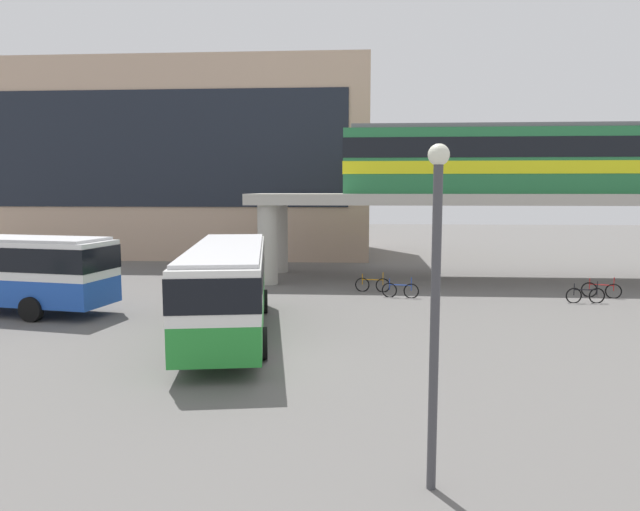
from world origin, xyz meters
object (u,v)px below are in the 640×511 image
object	(u,v)px
bicycle_orange	(373,285)
bicycle_blue	(400,290)
bicycle_red	(601,290)
bicycle_black	(585,295)
train	(536,159)
station_building	(186,163)
bus_main	(228,280)

from	to	relation	value
bicycle_orange	bicycle_blue	bearing A→B (deg)	-49.65
bicycle_red	bicycle_black	bearing A→B (deg)	-132.02
train	station_building	bearing A→B (deg)	151.41
bicycle_red	bicycle_black	size ratio (longest dim) A/B	0.95
train	bicycle_black	world-z (taller)	train
train	bicycle_orange	size ratio (longest dim) A/B	12.14
bicycle_red	bus_main	bearing A→B (deg)	-153.32
station_building	bicycle_black	size ratio (longest dim) A/B	16.61
station_building	bicycle_red	world-z (taller)	station_building
bus_main	bicycle_blue	world-z (taller)	bus_main
bus_main	bicycle_red	distance (m)	18.40
bus_main	bicycle_red	world-z (taller)	bus_main
station_building	bus_main	distance (m)	28.66
train	bicycle_blue	xyz separation A→B (m)	(-7.91, -5.86, -6.57)
bicycle_red	bicycle_blue	world-z (taller)	same
bus_main	train	bearing A→B (deg)	42.61
station_building	train	bearing A→B (deg)	-28.59
station_building	bicycle_black	xyz separation A→B (m)	(24.54, -19.74, -7.00)
train	bicycle_black	bearing A→B (deg)	-85.77
bicycle_orange	bus_main	bearing A→B (deg)	-120.67
bicycle_blue	bicycle_orange	bearing A→B (deg)	130.35
station_building	bicycle_blue	distance (m)	25.87
bus_main	bicycle_red	size ratio (longest dim) A/B	6.64
bus_main	bicycle_blue	xyz separation A→B (m)	(6.67, 7.55, -1.63)
bicycle_red	bicycle_blue	distance (m)	9.73
bus_main	bicycle_blue	bearing A→B (deg)	48.52
train	bus_main	distance (m)	20.41
bus_main	bicycle_red	bearing A→B (deg)	26.68
bicycle_orange	station_building	bearing A→B (deg)	130.41
bicycle_black	bicycle_blue	distance (m)	8.43
bus_main	bicycle_orange	size ratio (longest dim) A/B	6.32
bicycle_black	bicycle_blue	size ratio (longest dim) A/B	1.01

